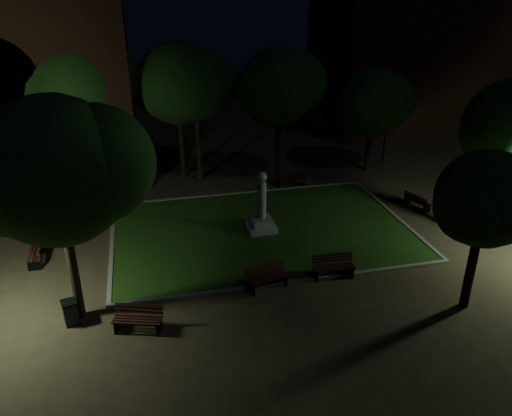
{
  "coord_description": "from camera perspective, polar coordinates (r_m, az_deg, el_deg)",
  "views": [
    {
      "loc": [
        -5.68,
        -20.54,
        11.96
      ],
      "look_at": [
        -0.55,
        1.0,
        1.83
      ],
      "focal_mm": 35.0,
      "sensor_mm": 36.0,
      "label": 1
    }
  ],
  "objects": [
    {
      "name": "bench_near_left",
      "position": [
        21.39,
        1.23,
        -7.92
      ],
      "size": [
        1.91,
        1.06,
        0.99
      ],
      "rotation": [
        0.0,
        0.0,
        0.25
      ],
      "color": "black",
      "rests_on": "ground"
    },
    {
      "name": "bench_far_side",
      "position": [
        31.69,
        4.12,
        3.27
      ],
      "size": [
        1.93,
        1.09,
        1.0
      ],
      "rotation": [
        0.0,
        0.0,
        2.88
      ],
      "color": "black",
      "rests_on": "ground"
    },
    {
      "name": "lawn",
      "position": [
        26.13,
        0.66,
        -2.56
      ],
      "size": [
        15.0,
        10.0,
        0.08
      ],
      "primitive_type": "cube",
      "color": "#244514",
      "rests_on": "ground"
    },
    {
      "name": "lamppost_ne",
      "position": [
        36.14,
        14.7,
        9.42
      ],
      "size": [
        1.18,
        0.28,
        4.24
      ],
      "color": "black",
      "rests_on": "ground"
    },
    {
      "name": "tree_ne",
      "position": [
        34.21,
        13.36,
        11.61
      ],
      "size": [
        5.48,
        4.48,
        6.89
      ],
      "color": "black",
      "rests_on": "ground"
    },
    {
      "name": "trash_bin",
      "position": [
        20.56,
        -20.43,
        -11.09
      ],
      "size": [
        0.7,
        0.7,
        0.98
      ],
      "color": "black",
      "rests_on": "ground"
    },
    {
      "name": "tree_nw",
      "position": [
        31.35,
        -19.95,
        13.21
      ],
      "size": [
        7.15,
        5.84,
        9.46
      ],
      "color": "black",
      "rests_on": "ground"
    },
    {
      "name": "bench_right_side",
      "position": [
        29.93,
        17.92,
        0.67
      ],
      "size": [
        1.01,
        1.76,
        0.91
      ],
      "rotation": [
        0.0,
        0.0,
        1.85
      ],
      "color": "black",
      "rests_on": "ground"
    },
    {
      "name": "tree_west",
      "position": [
        18.35,
        -21.54,
        3.94
      ],
      "size": [
        6.46,
        5.27,
        8.66
      ],
      "color": "black",
      "rests_on": "ground"
    },
    {
      "name": "tree_north_wl",
      "position": [
        31.4,
        -6.71,
        13.75
      ],
      "size": [
        5.29,
        4.32,
        8.31
      ],
      "color": "black",
      "rests_on": "ground"
    },
    {
      "name": "bicycle",
      "position": [
        29.26,
        -23.82,
        -0.79
      ],
      "size": [
        1.8,
        1.4,
        0.91
      ],
      "primitive_type": "imported",
      "rotation": [
        0.0,
        0.0,
        1.04
      ],
      "color": "black",
      "rests_on": "ground"
    },
    {
      "name": "lawn_kerb",
      "position": [
        26.12,
        0.66,
        -2.52
      ],
      "size": [
        15.4,
        10.4,
        0.12
      ],
      "color": "slate",
      "rests_on": "ground"
    },
    {
      "name": "tree_north_er",
      "position": [
        30.49,
        2.83,
        13.79
      ],
      "size": [
        5.64,
        4.61,
        8.57
      ],
      "color": "black",
      "rests_on": "ground"
    },
    {
      "name": "bench_west_near",
      "position": [
        19.52,
        -13.32,
        -12.26
      ],
      "size": [
        1.92,
        1.15,
        1.0
      ],
      "rotation": [
        0.0,
        0.0,
        -0.31
      ],
      "color": "black",
      "rests_on": "ground"
    },
    {
      "name": "tree_far_north",
      "position": [
        32.17,
        -8.67,
        13.9
      ],
      "size": [
        6.23,
        5.09,
        8.69
      ],
      "color": "black",
      "rests_on": "ground"
    },
    {
      "name": "bench_near_right",
      "position": [
        22.37,
        8.81,
        -6.64
      ],
      "size": [
        1.87,
        0.76,
        1.01
      ],
      "rotation": [
        0.0,
        0.0,
        -0.06
      ],
      "color": "black",
      "rests_on": "ground"
    },
    {
      "name": "bench_left_side",
      "position": [
        25.31,
        -23.7,
        -4.73
      ],
      "size": [
        0.68,
        1.78,
        0.97
      ],
      "rotation": [
        0.0,
        0.0,
        -1.54
      ],
      "color": "black",
      "rests_on": "ground"
    },
    {
      "name": "lamppost_nw",
      "position": [
        31.34,
        -25.62,
        5.43
      ],
      "size": [
        1.18,
        0.28,
        4.18
      ],
      "color": "black",
      "rests_on": "ground"
    },
    {
      "name": "building_far",
      "position": [
        47.33,
        17.48,
        16.29
      ],
      "size": [
        16.0,
        10.0,
        12.0
      ],
      "primitive_type": "cube",
      "color": "#4C271B",
      "rests_on": "ground"
    },
    {
      "name": "ground",
      "position": [
        24.44,
        1.8,
        -4.72
      ],
      "size": [
        80.0,
        80.0,
        0.0
      ],
      "primitive_type": "plane",
      "color": "#443626"
    },
    {
      "name": "monument",
      "position": [
        25.72,
        0.67,
        -0.74
      ],
      "size": [
        1.4,
        1.4,
        3.2
      ],
      "color": "#9C998E",
      "rests_on": "lawn"
    },
    {
      "name": "tree_se",
      "position": [
        20.04,
        24.96,
        0.96
      ],
      "size": [
        4.47,
        3.65,
        6.55
      ],
      "color": "black",
      "rests_on": "ground"
    }
  ]
}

